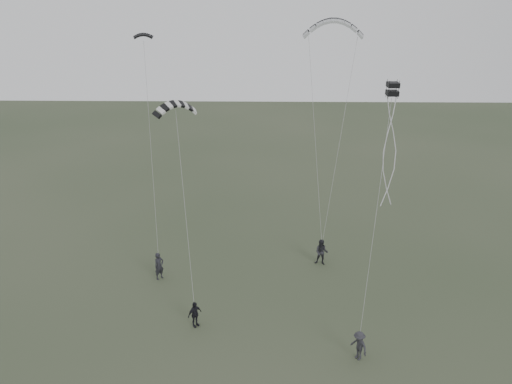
{
  "coord_description": "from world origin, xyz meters",
  "views": [
    {
      "loc": [
        1.4,
        -24.72,
        18.02
      ],
      "look_at": [
        0.76,
        5.06,
        6.54
      ],
      "focal_mm": 35.0,
      "sensor_mm": 36.0,
      "label": 1
    }
  ],
  "objects_px": {
    "kite_box": "(393,89)",
    "flyer_right": "(322,252)",
    "flyer_far": "(359,346)",
    "kite_pale_large": "(334,21)",
    "flyer_center": "(195,314)",
    "kite_striped": "(175,104)",
    "kite_dark_small": "(143,35)",
    "flyer_left": "(159,266)"
  },
  "relations": [
    {
      "from": "flyer_left",
      "to": "kite_pale_large",
      "type": "relative_size",
      "value": 0.46
    },
    {
      "from": "flyer_center",
      "to": "kite_striped",
      "type": "height_order",
      "value": "kite_striped"
    },
    {
      "from": "flyer_center",
      "to": "kite_striped",
      "type": "relative_size",
      "value": 0.59
    },
    {
      "from": "kite_dark_small",
      "to": "kite_pale_large",
      "type": "xyz_separation_m",
      "value": [
        13.07,
        1.34,
        0.85
      ]
    },
    {
      "from": "kite_pale_large",
      "to": "kite_striped",
      "type": "distance_m",
      "value": 12.8
    },
    {
      "from": "flyer_right",
      "to": "kite_dark_small",
      "type": "relative_size",
      "value": 1.51
    },
    {
      "from": "flyer_left",
      "to": "kite_box",
      "type": "height_order",
      "value": "kite_box"
    },
    {
      "from": "flyer_left",
      "to": "flyer_right",
      "type": "relative_size",
      "value": 1.01
    },
    {
      "from": "kite_striped",
      "to": "kite_box",
      "type": "bearing_deg",
      "value": -48.23
    },
    {
      "from": "flyer_right",
      "to": "kite_pale_large",
      "type": "xyz_separation_m",
      "value": [
        0.56,
        4.47,
        15.72
      ]
    },
    {
      "from": "flyer_right",
      "to": "flyer_far",
      "type": "distance_m",
      "value": 10.32
    },
    {
      "from": "flyer_far",
      "to": "kite_dark_small",
      "type": "bearing_deg",
      "value": -170.65
    },
    {
      "from": "flyer_right",
      "to": "flyer_center",
      "type": "height_order",
      "value": "flyer_right"
    },
    {
      "from": "flyer_left",
      "to": "flyer_far",
      "type": "relative_size",
      "value": 1.15
    },
    {
      "from": "flyer_right",
      "to": "kite_box",
      "type": "relative_size",
      "value": 2.77
    },
    {
      "from": "flyer_far",
      "to": "kite_pale_large",
      "type": "relative_size",
      "value": 0.4
    },
    {
      "from": "flyer_center",
      "to": "flyer_far",
      "type": "height_order",
      "value": "flyer_far"
    },
    {
      "from": "flyer_center",
      "to": "kite_striped",
      "type": "distance_m",
      "value": 12.82
    },
    {
      "from": "flyer_center",
      "to": "kite_dark_small",
      "type": "distance_m",
      "value": 18.95
    },
    {
      "from": "kite_dark_small",
      "to": "kite_striped",
      "type": "relative_size",
      "value": 0.47
    },
    {
      "from": "flyer_left",
      "to": "kite_box",
      "type": "distance_m",
      "value": 19.1
    },
    {
      "from": "flyer_center",
      "to": "kite_striped",
      "type": "xyz_separation_m",
      "value": [
        -1.53,
        6.0,
        11.23
      ]
    },
    {
      "from": "kite_dark_small",
      "to": "kite_pale_large",
      "type": "bearing_deg",
      "value": -3.7
    },
    {
      "from": "flyer_center",
      "to": "kite_pale_large",
      "type": "height_order",
      "value": "kite_pale_large"
    },
    {
      "from": "flyer_right",
      "to": "flyer_far",
      "type": "xyz_separation_m",
      "value": [
        0.95,
        -10.28,
        -0.12
      ]
    },
    {
      "from": "flyer_right",
      "to": "flyer_center",
      "type": "xyz_separation_m",
      "value": [
        -8.19,
        -7.58,
        -0.16
      ]
    },
    {
      "from": "flyer_far",
      "to": "kite_striped",
      "type": "height_order",
      "value": "kite_striped"
    },
    {
      "from": "flyer_left",
      "to": "kite_striped",
      "type": "distance_m",
      "value": 11.2
    },
    {
      "from": "flyer_left",
      "to": "flyer_right",
      "type": "xyz_separation_m",
      "value": [
        11.36,
        2.26,
        -0.01
      ]
    },
    {
      "from": "kite_pale_large",
      "to": "kite_box",
      "type": "xyz_separation_m",
      "value": [
        2.1,
        -9.71,
        -3.09
      ]
    },
    {
      "from": "flyer_left",
      "to": "flyer_right",
      "type": "bearing_deg",
      "value": -35.7
    },
    {
      "from": "kite_dark_small",
      "to": "kite_pale_large",
      "type": "relative_size",
      "value": 0.3
    },
    {
      "from": "flyer_far",
      "to": "kite_box",
      "type": "relative_size",
      "value": 2.42
    },
    {
      "from": "kite_box",
      "to": "flyer_right",
      "type": "bearing_deg",
      "value": 113.8
    },
    {
      "from": "flyer_right",
      "to": "kite_box",
      "type": "height_order",
      "value": "kite_box"
    },
    {
      "from": "flyer_left",
      "to": "flyer_far",
      "type": "distance_m",
      "value": 14.69
    },
    {
      "from": "flyer_right",
      "to": "flyer_center",
      "type": "distance_m",
      "value": 11.16
    },
    {
      "from": "flyer_right",
      "to": "kite_box",
      "type": "xyz_separation_m",
      "value": [
        2.66,
        -5.24,
        12.63
      ]
    },
    {
      "from": "kite_pale_large",
      "to": "flyer_far",
      "type": "bearing_deg",
      "value": -82.39
    },
    {
      "from": "flyer_center",
      "to": "kite_box",
      "type": "bearing_deg",
      "value": -32.54
    },
    {
      "from": "flyer_left",
      "to": "kite_pale_large",
      "type": "distance_m",
      "value": 20.84
    },
    {
      "from": "kite_striped",
      "to": "flyer_center",
      "type": "bearing_deg",
      "value": -107.41
    }
  ]
}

